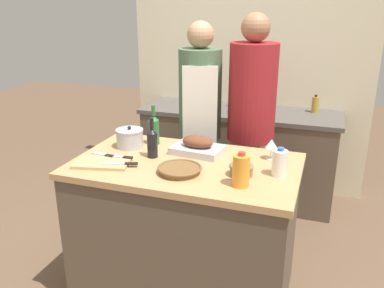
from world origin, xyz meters
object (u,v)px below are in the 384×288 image
(roasting_pan, at_px, (198,146))
(person_cook_aproned, at_px, (200,122))
(wicker_basket, at_px, (180,169))
(stock_pot, at_px, (130,138))
(juice_jug, at_px, (241,171))
(stand_mixer, at_px, (254,96))
(knife_chef, at_px, (122,164))
(knife_paring, at_px, (104,155))
(milk_jug, at_px, (280,163))
(wine_glass_left, at_px, (271,144))
(person_cook_guest, at_px, (251,122))
(knife_bread, at_px, (121,157))
(mixing_bowl, at_px, (241,169))
(condiment_bottle_short, at_px, (237,104))
(cutting_board, at_px, (102,163))
(wine_bottle_green, at_px, (154,129))
(wine_bottle_dark, at_px, (152,142))
(condiment_bottle_extra, at_px, (236,98))
(condiment_bottle_tall, at_px, (315,104))

(roasting_pan, height_order, person_cook_aproned, person_cook_aproned)
(wicker_basket, distance_m, stock_pot, 0.55)
(juice_jug, bearing_deg, stand_mixer, 98.60)
(knife_chef, distance_m, knife_paring, 0.20)
(milk_jug, relative_size, wine_glass_left, 1.29)
(stand_mixer, xyz_separation_m, person_cook_guest, (0.13, -0.77, -0.02))
(knife_bread, bearing_deg, mixing_bowl, 0.95)
(milk_jug, xyz_separation_m, condiment_bottle_short, (-0.56, 1.41, -0.04))
(roasting_pan, relative_size, person_cook_aproned, 0.20)
(mixing_bowl, bearing_deg, knife_paring, -178.96)
(wicker_basket, bearing_deg, cutting_board, -176.39)
(knife_chef, bearing_deg, roasting_pan, 46.21)
(mixing_bowl, distance_m, knife_paring, 0.86)
(wicker_basket, height_order, cutting_board, wicker_basket)
(roasting_pan, distance_m, stand_mixer, 1.38)
(condiment_bottle_short, bearing_deg, person_cook_guest, -68.03)
(knife_chef, bearing_deg, wine_bottle_green, 87.88)
(mixing_bowl, height_order, person_cook_aproned, person_cook_aproned)
(wine_glass_left, bearing_deg, wine_bottle_dark, -163.62)
(juice_jug, relative_size, condiment_bottle_short, 1.02)
(condiment_bottle_extra, bearing_deg, cutting_board, -102.30)
(condiment_bottle_tall, relative_size, person_cook_guest, 0.09)
(juice_jug, relative_size, condiment_bottle_extra, 0.96)
(wine_bottle_dark, bearing_deg, person_cook_guest, 58.25)
(wine_bottle_dark, bearing_deg, mixing_bowl, -9.46)
(cutting_board, height_order, mixing_bowl, mixing_bowl)
(roasting_pan, bearing_deg, knife_chef, -133.79)
(cutting_board, height_order, condiment_bottle_tall, condiment_bottle_tall)
(cutting_board, bearing_deg, stock_pot, 86.92)
(wicker_basket, relative_size, wine_bottle_green, 0.93)
(mixing_bowl, bearing_deg, wine_bottle_green, 154.33)
(roasting_pan, bearing_deg, knife_paring, -152.70)
(milk_jug, bearing_deg, condiment_bottle_tall, 86.26)
(stand_mixer, bearing_deg, milk_jug, -74.24)
(milk_jug, distance_m, knife_chef, 0.91)
(juice_jug, relative_size, person_cook_guest, 0.11)
(wine_bottle_dark, relative_size, person_cook_guest, 0.14)
(stand_mixer, bearing_deg, cutting_board, -108.43)
(cutting_board, relative_size, wine_bottle_dark, 1.42)
(wicker_basket, xyz_separation_m, cutting_board, (-0.48, -0.03, -0.01))
(knife_bread, relative_size, stand_mixer, 0.50)
(wine_bottle_green, bearing_deg, wine_bottle_dark, -68.61)
(juice_jug, height_order, milk_jug, juice_jug)
(roasting_pan, distance_m, mixing_bowl, 0.43)
(cutting_board, relative_size, juice_jug, 1.90)
(mixing_bowl, relative_size, condiment_bottle_tall, 0.84)
(milk_jug, distance_m, wine_bottle_dark, 0.79)
(knife_paring, bearing_deg, knife_bread, 1.56)
(knife_paring, relative_size, person_cook_guest, 0.09)
(mixing_bowl, xyz_separation_m, knife_chef, (-0.69, -0.11, -0.02))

